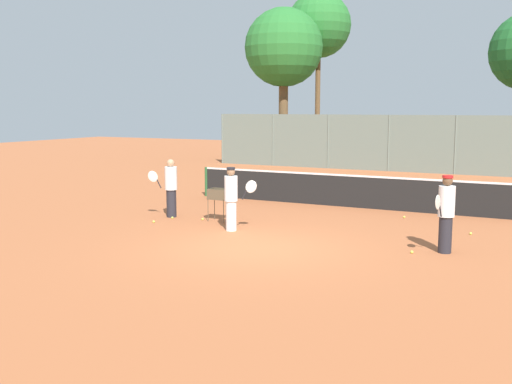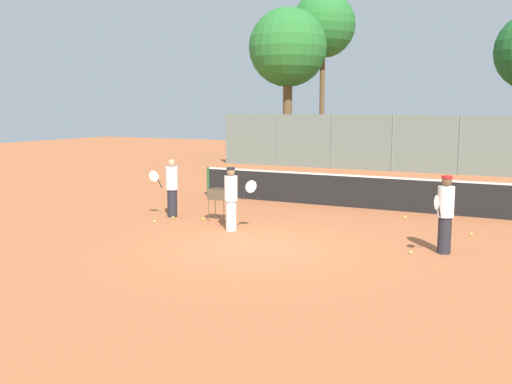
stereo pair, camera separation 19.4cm
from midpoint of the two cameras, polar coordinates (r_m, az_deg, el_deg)
name	(u,v)px [view 2 (the right image)]	position (r m, az deg, el deg)	size (l,w,h in m)	color
ground_plane	(254,249)	(13.87, 0.20, -5.42)	(80.00, 80.00, 0.00)	#B26038
tennis_net	(348,190)	(19.74, 9.01, 0.17)	(10.82, 0.10, 1.07)	#26592D
back_fence	(425,144)	(30.86, 15.99, 4.40)	(22.89, 0.08, 2.87)	slate
tree_0	(288,48)	(35.53, 3.22, 13.50)	(4.52, 4.52, 8.94)	brown
tree_1	(323,26)	(37.67, 6.56, 15.44)	(3.90, 3.90, 10.11)	brown
player_white_outfit	(445,213)	(13.93, 17.96, -1.95)	(0.36, 0.91, 1.75)	#26262D
player_red_cap	(231,198)	(15.74, -2.01, -0.57)	(0.85, 0.47, 1.68)	white
player_yellow_shirt	(172,187)	(17.89, -7.73, 0.45)	(0.86, 0.49, 1.73)	#26262D
ball_cart	(219,197)	(17.11, -3.19, -0.44)	(0.56, 0.41, 0.94)	brown
tennis_ball_0	(405,217)	(18.15, 14.33, -2.35)	(0.07, 0.07, 0.07)	#D1E54C
tennis_ball_2	(203,219)	(17.38, -4.73, -2.58)	(0.07, 0.07, 0.07)	#D1E54C
tennis_ball_3	(173,218)	(17.71, -7.59, -2.42)	(0.07, 0.07, 0.07)	#D1E54C
tennis_ball_4	(411,252)	(13.84, 14.93, -5.59)	(0.07, 0.07, 0.07)	#D1E54C
tennis_ball_5	(471,234)	(16.27, 20.15, -3.78)	(0.07, 0.07, 0.07)	#D1E54C
tennis_ball_6	(154,221)	(17.18, -9.34, -2.78)	(0.07, 0.07, 0.07)	#D1E54C
parked_car	(374,154)	(33.98, 11.32, 3.56)	(4.20, 1.70, 1.60)	#B2B7BC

